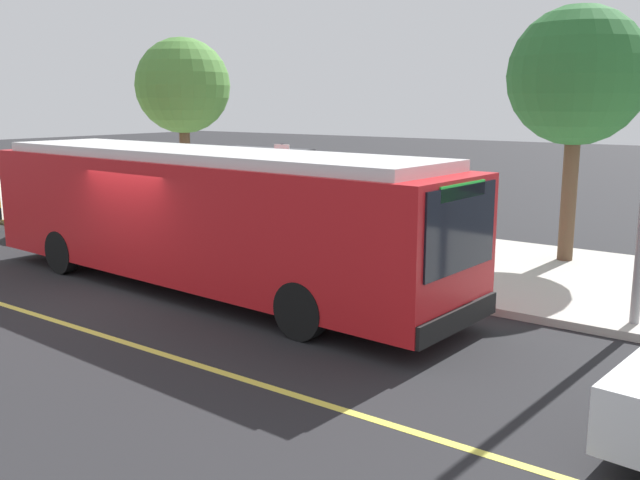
# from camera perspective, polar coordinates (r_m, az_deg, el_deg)

# --- Properties ---
(ground_plane) EXTENTS (120.00, 120.00, 0.00)m
(ground_plane) POSITION_cam_1_polar(r_m,az_deg,el_deg) (15.19, -14.59, -4.09)
(ground_plane) COLOR #232326
(sidewalk_curb) EXTENTS (44.00, 6.40, 0.15)m
(sidewalk_curb) POSITION_cam_1_polar(r_m,az_deg,el_deg) (19.39, -0.77, -0.22)
(sidewalk_curb) COLOR #B7B2A8
(sidewalk_curb) RESTS_ON ground_plane
(lane_stripe_center) EXTENTS (36.00, 0.14, 0.01)m
(lane_stripe_center) POSITION_cam_1_polar(r_m,az_deg,el_deg) (13.97, -21.61, -5.84)
(lane_stripe_center) COLOR #E0D64C
(lane_stripe_center) RESTS_ON ground_plane
(transit_bus_main) EXTENTS (12.14, 3.18, 2.95)m
(transit_bus_main) POSITION_cam_1_polar(r_m,az_deg,el_deg) (14.79, -9.50, 2.13)
(transit_bus_main) COLOR red
(transit_bus_main) RESTS_ON ground_plane
(bus_shelter) EXTENTS (2.90, 1.60, 2.48)m
(bus_shelter) POSITION_cam_1_polar(r_m,az_deg,el_deg) (19.98, -5.26, 5.42)
(bus_shelter) COLOR #333338
(bus_shelter) RESTS_ON sidewalk_curb
(waiting_bench) EXTENTS (1.60, 0.48, 0.95)m
(waiting_bench) POSITION_cam_1_polar(r_m,az_deg,el_deg) (20.20, -5.08, 1.81)
(waiting_bench) COLOR brown
(waiting_bench) RESTS_ON sidewalk_curb
(route_sign_post) EXTENTS (0.44, 0.08, 2.80)m
(route_sign_post) POSITION_cam_1_polar(r_m,az_deg,el_deg) (16.62, -3.07, 4.43)
(route_sign_post) COLOR #333338
(route_sign_post) RESTS_ON sidewalk_curb
(pedestrian_commuter) EXTENTS (0.24, 0.40, 1.69)m
(pedestrian_commuter) POSITION_cam_1_polar(r_m,az_deg,el_deg) (16.82, -0.58, 1.64)
(pedestrian_commuter) COLOR #282D47
(pedestrian_commuter) RESTS_ON sidewalk_curb
(street_tree_near_shelter) EXTENTS (3.16, 3.16, 5.87)m
(street_tree_near_shelter) POSITION_cam_1_polar(r_m,az_deg,el_deg) (24.41, -11.11, 12.15)
(street_tree_near_shelter) COLOR brown
(street_tree_near_shelter) RESTS_ON sidewalk_curb
(street_tree_upstreet) EXTENTS (3.20, 3.20, 5.95)m
(street_tree_upstreet) POSITION_cam_1_polar(r_m,az_deg,el_deg) (17.59, 20.19, 12.34)
(street_tree_upstreet) COLOR brown
(street_tree_upstreet) RESTS_ON sidewalk_curb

